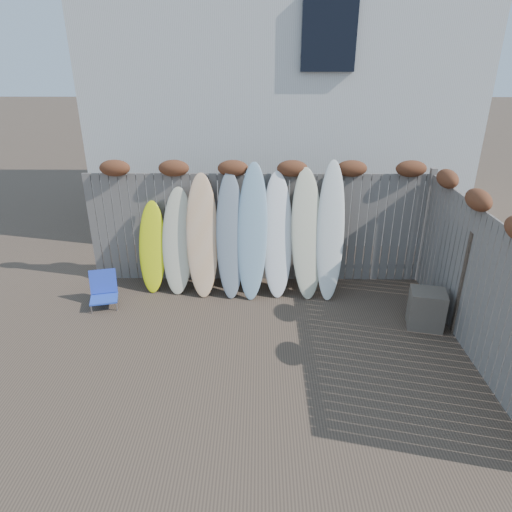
{
  "coord_description": "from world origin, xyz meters",
  "views": [
    {
      "loc": [
        0.06,
        -5.25,
        3.9
      ],
      "look_at": [
        0.0,
        1.2,
        1.0
      ],
      "focal_mm": 32.0,
      "sensor_mm": 36.0,
      "label": 1
    }
  ],
  "objects_px": {
    "beach_chair": "(104,290)",
    "surfboard_0": "(152,247)",
    "wooden_crate": "(426,309)",
    "lattice_panel": "(456,270)"
  },
  "relations": [
    {
      "from": "beach_chair",
      "to": "lattice_panel",
      "type": "height_order",
      "value": "lattice_panel"
    },
    {
      "from": "beach_chair",
      "to": "wooden_crate",
      "type": "distance_m",
      "value": 5.19
    },
    {
      "from": "beach_chair",
      "to": "lattice_panel",
      "type": "xyz_separation_m",
      "value": [
        5.64,
        -0.31,
        0.54
      ]
    },
    {
      "from": "beach_chair",
      "to": "surfboard_0",
      "type": "bearing_deg",
      "value": 40.92
    },
    {
      "from": "beach_chair",
      "to": "lattice_panel",
      "type": "relative_size",
      "value": 0.36
    },
    {
      "from": "beach_chair",
      "to": "surfboard_0",
      "type": "distance_m",
      "value": 1.09
    },
    {
      "from": "beach_chair",
      "to": "wooden_crate",
      "type": "xyz_separation_m",
      "value": [
        5.15,
        -0.62,
        0.03
      ]
    },
    {
      "from": "lattice_panel",
      "to": "wooden_crate",
      "type": "bearing_deg",
      "value": -134.9
    },
    {
      "from": "wooden_crate",
      "to": "lattice_panel",
      "type": "xyz_separation_m",
      "value": [
        0.49,
        0.31,
        0.51
      ]
    },
    {
      "from": "wooden_crate",
      "to": "lattice_panel",
      "type": "relative_size",
      "value": 0.37
    }
  ]
}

